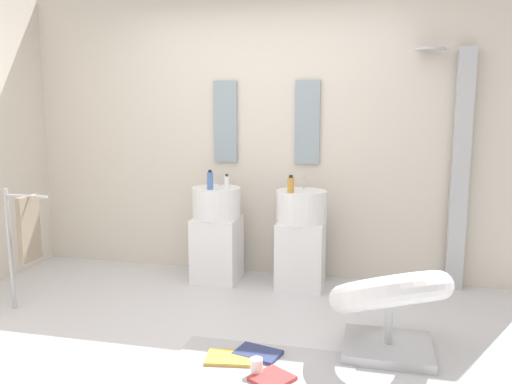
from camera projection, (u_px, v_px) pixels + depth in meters
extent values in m
cube|color=silver|center=(215.00, 349.00, 3.40)|extent=(4.80, 3.60, 0.04)
cube|color=beige|center=(267.00, 136.00, 4.78)|extent=(4.80, 0.10, 2.60)
cube|color=white|center=(217.00, 249.00, 4.66)|extent=(0.40, 0.40, 0.58)
cylinder|color=white|center=(217.00, 203.00, 4.59)|extent=(0.43, 0.43, 0.27)
cylinder|color=#B7BABF|center=(220.00, 180.00, 4.68)|extent=(0.02, 0.02, 0.10)
cube|color=white|center=(301.00, 254.00, 4.49)|extent=(0.40, 0.40, 0.58)
cylinder|color=white|center=(301.00, 206.00, 4.42)|extent=(0.43, 0.43, 0.27)
cylinder|color=#B7BABF|center=(304.00, 183.00, 4.51)|extent=(0.02, 0.02, 0.10)
cube|color=#8C9EA8|center=(225.00, 122.00, 4.77)|extent=(0.22, 0.03, 0.74)
cube|color=#8C9EA8|center=(307.00, 122.00, 4.60)|extent=(0.22, 0.03, 0.74)
cube|color=#B7BABF|center=(460.00, 172.00, 4.32)|extent=(0.14, 0.08, 2.05)
cylinder|color=#B7BABF|center=(449.00, 49.00, 4.18)|extent=(0.30, 0.02, 0.02)
cylinder|color=#B7BABF|center=(430.00, 49.00, 4.18)|extent=(0.24, 0.24, 0.02)
cube|color=#B7BABF|center=(388.00, 347.00, 3.31)|extent=(0.56, 0.50, 0.06)
cylinder|color=#B7BABF|center=(389.00, 322.00, 3.28)|extent=(0.05, 0.05, 0.34)
torus|color=white|center=(390.00, 293.00, 3.25)|extent=(1.08, 1.08, 0.49)
cylinder|color=#B7BABF|center=(10.00, 249.00, 3.97)|extent=(0.03, 0.03, 0.95)
cylinder|color=#B7BABF|center=(27.00, 196.00, 3.86)|extent=(0.36, 0.02, 0.02)
cube|color=gray|center=(29.00, 229.00, 3.90)|extent=(0.04, 0.22, 0.50)
cube|color=#B2B2B7|center=(261.00, 370.00, 3.08)|extent=(1.11, 0.67, 0.01)
cube|color=#B73838|center=(272.00, 379.00, 2.94)|extent=(0.28, 0.29, 0.02)
cube|color=gold|center=(230.00, 358.00, 3.19)|extent=(0.32, 0.24, 0.02)
cube|color=navy|center=(258.00, 353.00, 3.25)|extent=(0.32, 0.25, 0.02)
cylinder|color=white|center=(256.00, 367.00, 3.00)|extent=(0.07, 0.07, 0.10)
cylinder|color=white|center=(227.00, 183.00, 4.44)|extent=(0.04, 0.04, 0.12)
cylinder|color=black|center=(227.00, 175.00, 4.43)|extent=(0.02, 0.02, 0.02)
cylinder|color=#C68C38|center=(291.00, 185.00, 4.29)|extent=(0.06, 0.06, 0.13)
cylinder|color=black|center=(291.00, 176.00, 4.28)|extent=(0.03, 0.03, 0.02)
cylinder|color=#4C72B7|center=(210.00, 181.00, 4.45)|extent=(0.05, 0.05, 0.15)
cylinder|color=black|center=(210.00, 171.00, 4.44)|extent=(0.03, 0.03, 0.02)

